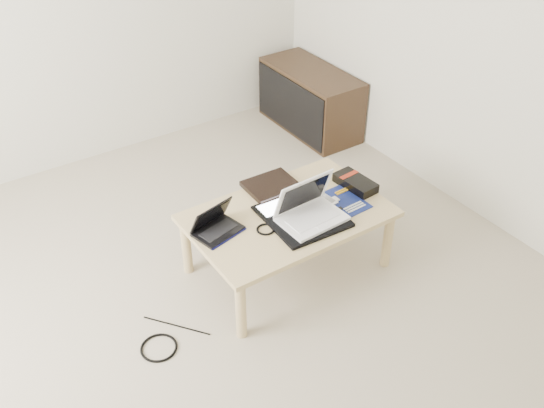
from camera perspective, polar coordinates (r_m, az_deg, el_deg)
ground at (r=3.31m, az=-6.46°, el=-11.35°), size 4.00×4.00×0.00m
room_shell at (r=2.38m, az=-9.25°, el=17.25°), size 4.20×4.20×2.70m
coffee_table at (r=3.40m, az=1.53°, el=-1.55°), size 1.10×0.70×0.40m
media_cabinet at (r=4.93m, az=3.55°, el=9.77°), size 0.41×0.90×0.50m
book at (r=3.57m, az=-0.07°, el=1.73°), size 0.30×0.25×0.03m
netbook at (r=3.23m, az=-5.29°, el=-2.07°), size 0.28×0.23×0.17m
tablet at (r=3.39m, az=0.54°, el=-0.45°), size 0.25×0.19×0.01m
remote at (r=3.50m, az=4.71°, el=0.74°), size 0.08×0.23×0.02m
neoprene_sleeve at (r=3.29m, az=3.54°, el=-1.76°), size 0.41×0.31×0.02m
white_laptop at (r=3.28m, az=3.52°, el=-0.59°), size 0.36×0.26×0.24m
motherboard at (r=3.48m, az=6.65°, el=0.22°), size 0.23×0.29×0.01m
gpu_box at (r=3.60m, az=7.85°, el=1.99°), size 0.15×0.27×0.06m
cable_coil at (r=3.25m, az=-0.62°, el=-2.40°), size 0.12×0.12×0.01m
floor_cable_coil at (r=3.23m, az=-10.60°, el=-13.16°), size 0.23×0.23×0.01m
floor_cable_trail at (r=3.32m, az=-8.98°, el=-11.24°), size 0.24×0.31×0.01m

